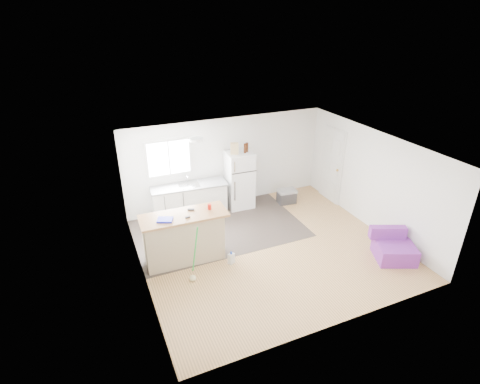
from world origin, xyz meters
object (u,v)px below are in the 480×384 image
refrigerator (239,180)px  peninsula (184,238)px  cardboard_box (234,149)px  cleaner_jug (231,258)px  cooler (287,196)px  blue_tray (165,220)px  bottle_right (247,147)px  mop (193,270)px  red_cup (209,207)px  purple_seat (393,248)px  kitchen_cabinets (190,200)px  bottle_left (245,148)px

refrigerator → peninsula: bearing=-136.3°
cardboard_box → cleaner_jug: bearing=-114.4°
cooler → blue_tray: blue_tray is taller
peninsula → cooler: 3.66m
refrigerator → bottle_right: size_ratio=6.18×
cleaner_jug → mop: mop is taller
red_cup → bottle_right: bottle_right is taller
cardboard_box → bottle_right: cardboard_box is taller
blue_tray → cardboard_box: cardboard_box is taller
blue_tray → mop: bearing=-61.4°
red_cup → bottle_right: bearing=47.0°
purple_seat → red_cup: (-3.55, 1.72, 0.92)m
purple_seat → bottle_right: bearing=142.1°
red_cup → cardboard_box: size_ratio=0.40×
peninsula → kitchen_cabinets: bearing=72.2°
red_cup → refrigerator: bearing=51.1°
bottle_right → refrigerator: bearing=171.5°
blue_tray → bottle_right: bottle_right is taller
purple_seat → bottle_right: (-1.89, 3.51, 1.44)m
refrigerator → bottle_left: (0.13, -0.08, 0.90)m
kitchen_cabinets → refrigerator: 1.43m
cleaner_jug → peninsula: bearing=124.6°
kitchen_cabinets → bottle_left: bottle_left is taller
kitchen_cabinets → red_cup: size_ratio=16.41×
cardboard_box → bottle_right: 0.36m
kitchen_cabinets → bottle_right: 2.01m
peninsula → red_cup: bearing=2.9°
bottle_left → cardboard_box: bearing=175.9°
cooler → bottle_right: bottle_right is taller
refrigerator → cooler: bearing=-13.7°
refrigerator → purple_seat: bearing=-57.3°
refrigerator → bottle_left: 0.91m
cooler → cleaner_jug: size_ratio=1.88×
purple_seat → bottle_left: 4.23m
cleaner_jug → mop: (-0.88, -0.19, 0.11)m
cooler → purple_seat: bearing=-69.9°
mop → cardboard_box: cardboard_box is taller
peninsula → red_cup: 0.84m
mop → bottle_right: bearing=33.9°
mop → red_cup: 1.33m
peninsula → bottle_left: bearing=40.6°
cardboard_box → blue_tray: bearing=-140.8°
cardboard_box → bottle_left: bearing=-4.1°
bottle_right → mop: bearing=-132.3°
kitchen_cabinets → cardboard_box: 1.76m
red_cup → bottle_right: (1.66, 1.79, 0.51)m
peninsula → purple_seat: size_ratio=1.79×
refrigerator → mop: (-2.08, -2.54, -0.54)m
kitchen_cabinets → red_cup: red_cup is taller
mop → bottle_right: 3.68m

